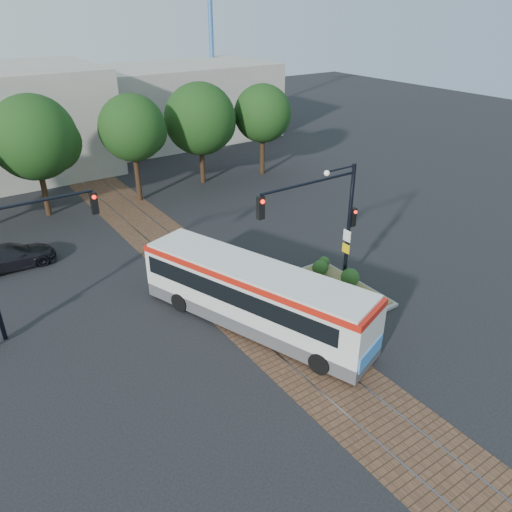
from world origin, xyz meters
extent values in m
plane|color=black|center=(0.00, 0.00, 0.00)|extent=(120.00, 120.00, 0.00)
cube|color=brown|center=(0.00, 4.00, 0.01)|extent=(3.60, 40.00, 0.01)
cube|color=slate|center=(-0.75, 4.00, 0.01)|extent=(0.06, 40.00, 0.01)
cube|color=slate|center=(0.75, 4.00, 0.01)|extent=(0.06, 40.00, 0.01)
cylinder|color=#382314|center=(-4.50, 16.80, 1.56)|extent=(0.36, 0.36, 3.12)
sphere|color=#183611|center=(-4.50, 16.80, 5.07)|extent=(5.20, 5.20, 5.20)
cylinder|color=#382314|center=(1.50, 16.00, 1.69)|extent=(0.36, 0.36, 3.39)
sphere|color=#183611|center=(1.50, 16.00, 5.04)|extent=(4.40, 4.40, 4.40)
cylinder|color=#382314|center=(7.00, 16.80, 1.43)|extent=(0.36, 0.36, 2.86)
sphere|color=#183611|center=(7.00, 16.80, 4.81)|extent=(5.20, 5.20, 5.20)
cylinder|color=#382314|center=(12.00, 16.00, 1.56)|extent=(0.36, 0.36, 3.12)
sphere|color=#183611|center=(12.00, 16.00, 4.77)|extent=(4.40, 4.40, 4.40)
cube|color=#ADA899|center=(12.00, 30.00, 3.50)|extent=(18.00, 10.00, 7.00)
cylinder|color=#3F72B2|center=(18.00, 34.00, 9.00)|extent=(0.50, 0.50, 18.00)
cube|color=#464648|center=(-0.39, -1.06, 0.49)|extent=(5.65, 10.78, 0.62)
cube|color=silver|center=(-0.39, -1.06, 1.64)|extent=(5.67, 10.79, 1.69)
cube|color=black|center=(-0.48, -0.81, 1.91)|extent=(5.36, 9.80, 0.80)
cube|color=red|center=(-0.39, -1.06, 2.62)|extent=(5.70, 10.80, 0.27)
cube|color=silver|center=(-0.39, -1.06, 2.80)|extent=(5.48, 10.43, 0.12)
cube|color=black|center=(1.34, -5.96, 2.00)|extent=(1.37, 0.57, 0.80)
cube|color=#3379CC|center=(1.39, -6.10, 0.93)|extent=(1.86, 0.70, 0.62)
cube|color=orange|center=(0.99, -1.51, 1.11)|extent=(1.38, 3.78, 0.98)
cylinder|color=black|center=(-0.08, -5.00, 0.44)|extent=(0.59, 0.94, 0.89)
cylinder|color=black|center=(1.85, -4.32, 0.44)|extent=(0.59, 0.94, 0.89)
cylinder|color=black|center=(-2.48, 1.78, 0.44)|extent=(0.59, 0.94, 0.89)
cylinder|color=black|center=(-0.55, 2.46, 0.44)|extent=(0.59, 0.94, 0.89)
cube|color=gray|center=(4.80, -1.00, 0.07)|extent=(2.20, 5.20, 0.15)
cube|color=olive|center=(4.80, -1.00, 0.19)|extent=(1.90, 4.80, 0.08)
sphere|color=#1E4719|center=(4.40, -2.60, 0.58)|extent=(0.70, 0.70, 0.70)
sphere|color=#1E4719|center=(5.10, -1.20, 0.68)|extent=(0.90, 0.90, 0.90)
sphere|color=#1E4719|center=(4.60, 0.40, 0.63)|extent=(0.80, 0.80, 0.80)
sphere|color=#1E4719|center=(5.30, 0.90, 0.53)|extent=(0.60, 0.60, 0.60)
cylinder|color=black|center=(5.10, -0.80, 3.21)|extent=(0.18, 0.18, 6.00)
cylinder|color=black|center=(2.60, -0.80, 5.81)|extent=(5.00, 0.12, 0.12)
cube|color=black|center=(0.10, -0.80, 5.26)|extent=(0.28, 0.22, 0.95)
sphere|color=#FF190C|center=(0.10, -0.94, 5.56)|extent=(0.18, 0.18, 0.18)
cube|color=black|center=(5.32, -0.80, 3.61)|extent=(0.26, 0.20, 0.90)
sphere|color=#FF190C|center=(5.32, -0.93, 3.92)|extent=(0.16, 0.16, 0.16)
cube|color=white|center=(4.92, -0.92, 2.81)|extent=(0.04, 0.45, 0.55)
cube|color=yellow|center=(4.92, -0.92, 2.17)|extent=(0.04, 0.45, 0.45)
cylinder|color=black|center=(4.30, -0.80, 6.12)|extent=(1.60, 0.08, 0.08)
sphere|color=silver|center=(3.50, -0.80, 6.06)|extent=(0.24, 0.24, 0.24)
cylinder|color=black|center=(-7.25, 4.00, 5.60)|extent=(4.50, 0.12, 0.12)
cube|color=black|center=(-5.00, 4.00, 5.05)|extent=(0.28, 0.22, 0.95)
sphere|color=#FF190C|center=(-5.00, 3.86, 5.35)|extent=(0.18, 0.18, 0.18)
imported|color=black|center=(-7.97, 10.45, 0.65)|extent=(4.50, 1.89, 1.30)
camera|label=1|loc=(-10.41, -15.82, 12.61)|focal=35.00mm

